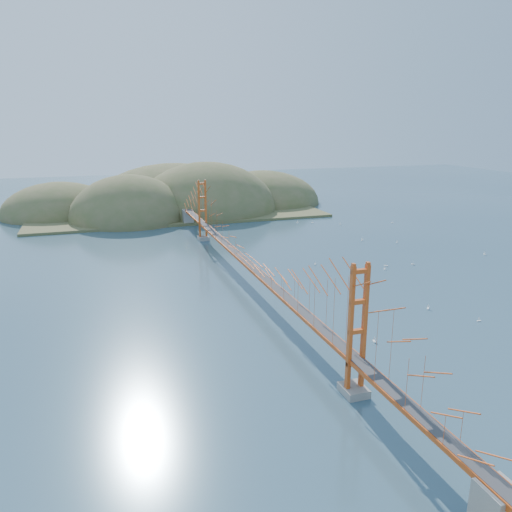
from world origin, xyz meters
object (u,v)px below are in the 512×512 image
object	(u,v)px
sailboat_0	(385,269)
sailboat_1	(386,265)
sailboat_2	(479,320)
bridge	(248,238)

from	to	relation	value
sailboat_0	sailboat_1	world-z (taller)	sailboat_1
sailboat_0	sailboat_1	xyz separation A→B (m)	(1.22, 1.57, 0.01)
sailboat_2	sailboat_1	bearing A→B (deg)	84.43
bridge	sailboat_0	xyz separation A→B (m)	(22.78, 1.19, -6.86)
bridge	sailboat_2	bearing A→B (deg)	-43.35
bridge	sailboat_2	world-z (taller)	bridge
sailboat_2	sailboat_0	bearing A→B (deg)	87.23
sailboat_2	sailboat_0	xyz separation A→B (m)	(1.05, 21.71, 0.01)
sailboat_1	sailboat_2	bearing A→B (deg)	-95.57
sailboat_0	sailboat_1	bearing A→B (deg)	52.22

